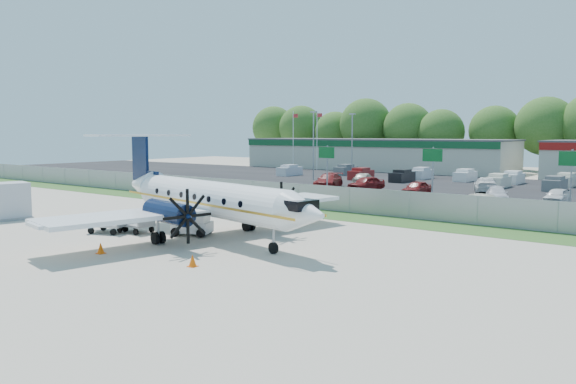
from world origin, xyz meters
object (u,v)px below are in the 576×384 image
Objects in this scene: baggage_cart_far at (136,224)px; service_container at (11,202)px; pushback_tug at (194,226)px; aircraft at (207,198)px; baggage_cart_near at (108,224)px.

baggage_cart_far is 0.79× the size of service_container.
service_container is at bearing -167.51° from pushback_tug.
baggage_cart_far is at bearing -161.58° from aircraft.
baggage_cart_far is at bearing 42.11° from baggage_cart_near.
aircraft is at bearing -1.04° from pushback_tug.
pushback_tug is 5.53m from baggage_cart_near.
aircraft is 5.32m from baggage_cart_far.
service_container is at bearing -176.27° from baggage_cart_near.
baggage_cart_near is 1.68m from baggage_cart_far.
aircraft reaches higher than baggage_cart_far.
aircraft is 7.06× the size of service_container.
service_container reaches higher than pushback_tug.
pushback_tug is at bearing 178.96° from aircraft.
pushback_tug reaches higher than baggage_cart_far.
service_container is (-15.45, -3.42, 0.65)m from pushback_tug.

